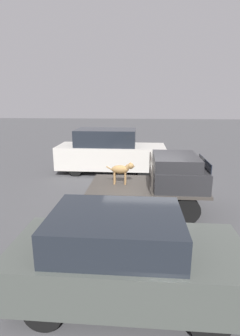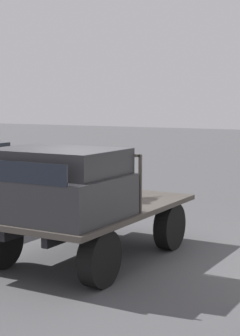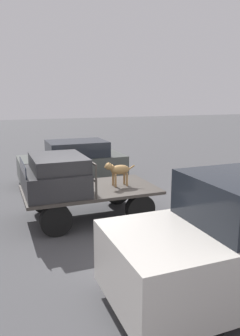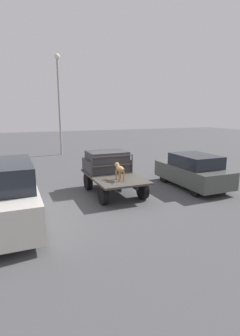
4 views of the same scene
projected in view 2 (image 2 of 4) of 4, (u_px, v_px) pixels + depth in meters
The scene contains 5 objects.
ground_plane at pixel (90, 258), 8.88m from camera, with size 80.00×80.00×0.00m, color #474749.
flatbed_truck at pixel (90, 221), 8.81m from camera, with size 3.58×2.05×0.84m.
truck_cab at pixel (54, 185), 7.93m from camera, with size 1.56×1.93×0.96m.
truck_headboard at pixel (86, 170), 8.61m from camera, with size 0.04×1.93×0.86m.
dog at pixel (118, 171), 9.38m from camera, with size 0.92×0.26×0.72m.
Camera 2 is at (7.27, 4.70, 2.47)m, focal length 60.00 mm.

